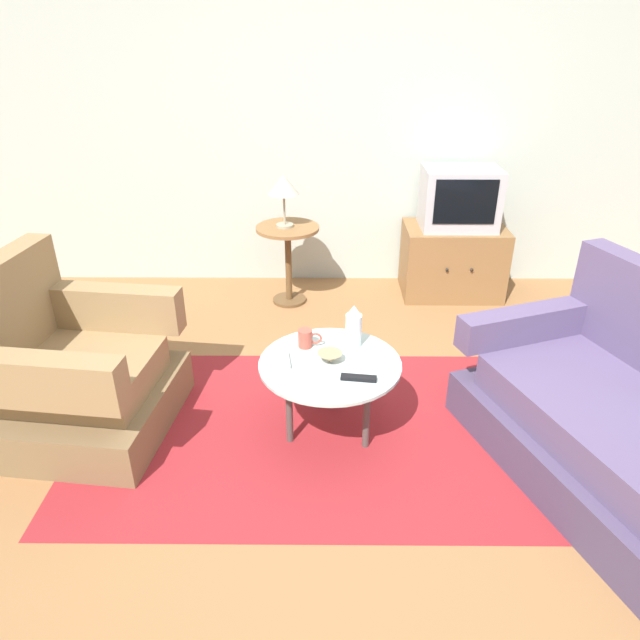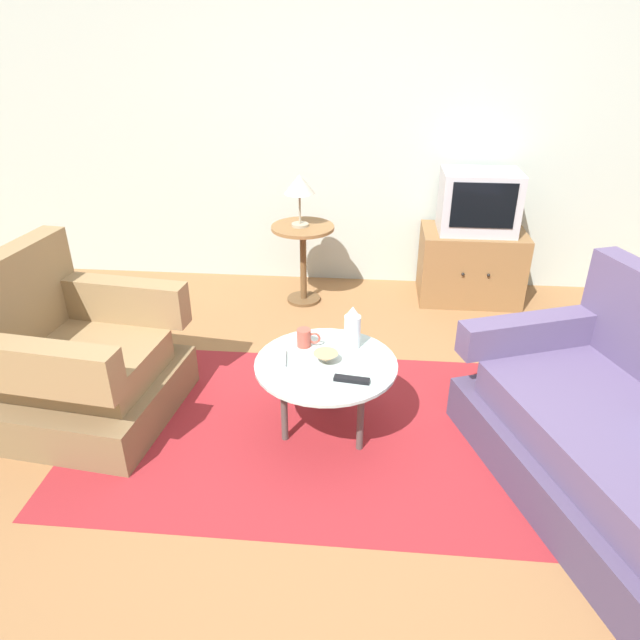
{
  "view_description": "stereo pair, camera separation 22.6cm",
  "coord_description": "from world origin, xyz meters",
  "px_view_note": "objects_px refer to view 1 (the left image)",
  "views": [
    {
      "loc": [
        -0.18,
        -2.3,
        1.99
      ],
      "look_at": [
        -0.2,
        0.44,
        0.55
      ],
      "focal_mm": 32.06,
      "sensor_mm": 36.0,
      "label": 1
    },
    {
      "loc": [
        0.04,
        -2.29,
        1.99
      ],
      "look_at": [
        -0.2,
        0.44,
        0.55
      ],
      "focal_mm": 32.06,
      "sensor_mm": 36.0,
      "label": 2
    }
  ],
  "objects_px": {
    "vase": "(354,326)",
    "mug": "(306,338)",
    "coffee_table": "(330,369)",
    "bowl": "(330,357)",
    "table_lamp": "(284,187)",
    "television": "(459,198)",
    "tv_remote_dark": "(359,378)",
    "armchair": "(72,375)",
    "tv_remote_silver": "(285,360)",
    "tv_stand": "(452,261)",
    "side_table": "(288,249)"
  },
  "relations": [
    {
      "from": "vase",
      "to": "mug",
      "type": "bearing_deg",
      "value": -176.41
    },
    {
      "from": "tv_remote_dark",
      "to": "television",
      "type": "bearing_deg",
      "value": -106.16
    },
    {
      "from": "vase",
      "to": "mug",
      "type": "height_order",
      "value": "vase"
    },
    {
      "from": "television",
      "to": "bowl",
      "type": "distance_m",
      "value": 2.08
    },
    {
      "from": "armchair",
      "to": "bowl",
      "type": "distance_m",
      "value": 1.37
    },
    {
      "from": "tv_remote_dark",
      "to": "armchair",
      "type": "bearing_deg",
      "value": -0.13
    },
    {
      "from": "vase",
      "to": "tv_remote_silver",
      "type": "xyz_separation_m",
      "value": [
        -0.36,
        -0.17,
        -0.11
      ]
    },
    {
      "from": "table_lamp",
      "to": "mug",
      "type": "relative_size",
      "value": 3.03
    },
    {
      "from": "vase",
      "to": "tv_remote_silver",
      "type": "bearing_deg",
      "value": -154.21
    },
    {
      "from": "tv_stand",
      "to": "side_table",
      "type": "bearing_deg",
      "value": -172.27
    },
    {
      "from": "coffee_table",
      "to": "bowl",
      "type": "xyz_separation_m",
      "value": [
        -0.0,
        0.0,
        0.07
      ]
    },
    {
      "from": "coffee_table",
      "to": "tv_remote_silver",
      "type": "relative_size",
      "value": 4.64
    },
    {
      "from": "tv_stand",
      "to": "tv_remote_silver",
      "type": "relative_size",
      "value": 4.94
    },
    {
      "from": "vase",
      "to": "television",
      "type": "bearing_deg",
      "value": 61.69
    },
    {
      "from": "tv_stand",
      "to": "bowl",
      "type": "bearing_deg",
      "value": -119.14
    },
    {
      "from": "mug",
      "to": "bowl",
      "type": "xyz_separation_m",
      "value": [
        0.13,
        -0.16,
        -0.02
      ]
    },
    {
      "from": "coffee_table",
      "to": "tv_remote_silver",
      "type": "xyz_separation_m",
      "value": [
        -0.23,
        0.0,
        0.05
      ]
    },
    {
      "from": "coffee_table",
      "to": "mug",
      "type": "height_order",
      "value": "mug"
    },
    {
      "from": "armchair",
      "to": "television",
      "type": "relative_size",
      "value": 1.73
    },
    {
      "from": "television",
      "to": "table_lamp",
      "type": "bearing_deg",
      "value": -172.28
    },
    {
      "from": "mug",
      "to": "tv_stand",
      "type": "bearing_deg",
      "value": 55.52
    },
    {
      "from": "armchair",
      "to": "vase",
      "type": "bearing_deg",
      "value": 101.68
    },
    {
      "from": "armchair",
      "to": "tv_stand",
      "type": "distance_m",
      "value": 2.94
    },
    {
      "from": "side_table",
      "to": "mug",
      "type": "distance_m",
      "value": 1.47
    },
    {
      "from": "tv_remote_silver",
      "to": "television",
      "type": "bearing_deg",
      "value": 137.63
    },
    {
      "from": "side_table",
      "to": "television",
      "type": "distance_m",
      "value": 1.36
    },
    {
      "from": "side_table",
      "to": "tv_remote_dark",
      "type": "xyz_separation_m",
      "value": [
        0.45,
        -1.78,
        0.0
      ]
    },
    {
      "from": "television",
      "to": "tv_remote_dark",
      "type": "relative_size",
      "value": 3.17
    },
    {
      "from": "side_table",
      "to": "tv_remote_dark",
      "type": "bearing_deg",
      "value": -75.93
    },
    {
      "from": "coffee_table",
      "to": "mug",
      "type": "xyz_separation_m",
      "value": [
        -0.13,
        0.16,
        0.09
      ]
    },
    {
      "from": "side_table",
      "to": "tv_stand",
      "type": "xyz_separation_m",
      "value": [
        1.31,
        0.18,
        -0.16
      ]
    },
    {
      "from": "vase",
      "to": "tv_stand",
      "type": "bearing_deg",
      "value": 61.72
    },
    {
      "from": "coffee_table",
      "to": "tv_stand",
      "type": "distance_m",
      "value": 2.06
    },
    {
      "from": "coffee_table",
      "to": "tv_stand",
      "type": "relative_size",
      "value": 0.94
    },
    {
      "from": "armchair",
      "to": "tv_remote_dark",
      "type": "distance_m",
      "value": 1.53
    },
    {
      "from": "table_lamp",
      "to": "tv_remote_dark",
      "type": "height_order",
      "value": "table_lamp"
    },
    {
      "from": "tv_stand",
      "to": "bowl",
      "type": "height_order",
      "value": "tv_stand"
    },
    {
      "from": "side_table",
      "to": "armchair",
      "type": "bearing_deg",
      "value": -123.97
    },
    {
      "from": "coffee_table",
      "to": "mug",
      "type": "relative_size",
      "value": 5.75
    },
    {
      "from": "armchair",
      "to": "vase",
      "type": "height_order",
      "value": "armchair"
    },
    {
      "from": "tv_stand",
      "to": "television",
      "type": "bearing_deg",
      "value": -90.0
    },
    {
      "from": "television",
      "to": "table_lamp",
      "type": "height_order",
      "value": "television"
    },
    {
      "from": "tv_stand",
      "to": "tv_remote_silver",
      "type": "distance_m",
      "value": 2.18
    },
    {
      "from": "coffee_table",
      "to": "tv_remote_dark",
      "type": "relative_size",
      "value": 4.11
    },
    {
      "from": "tv_stand",
      "to": "television",
      "type": "xyz_separation_m",
      "value": [
        0.0,
        -0.0,
        0.51
      ]
    },
    {
      "from": "mug",
      "to": "bowl",
      "type": "height_order",
      "value": "mug"
    },
    {
      "from": "side_table",
      "to": "tv_stand",
      "type": "bearing_deg",
      "value": 7.73
    },
    {
      "from": "bowl",
      "to": "vase",
      "type": "bearing_deg",
      "value": 53.4
    },
    {
      "from": "side_table",
      "to": "tv_remote_silver",
      "type": "height_order",
      "value": "side_table"
    },
    {
      "from": "television",
      "to": "tv_remote_silver",
      "type": "bearing_deg",
      "value": -124.45
    }
  ]
}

